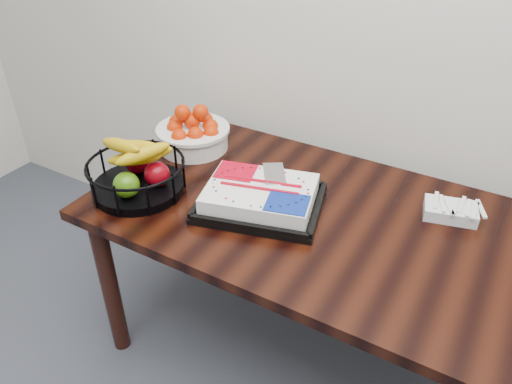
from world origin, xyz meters
The scene contains 5 objects.
table centered at (0.00, 2.00, 0.66)m, with size 1.80×0.90×0.75m.
cake_tray centered at (-0.29, 1.93, 0.79)m, with size 0.51×0.44×0.09m.
tangerine_bowl centered at (-0.76, 2.17, 0.84)m, with size 0.31×0.31×0.20m.
fruit_basket centered at (-0.74, 1.79, 0.83)m, with size 0.36×0.36×0.19m.
fork_bag centered at (0.31, 2.22, 0.78)m, with size 0.20×0.15×0.05m.
Camera 1 is at (0.43, 0.66, 1.79)m, focal length 35.00 mm.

